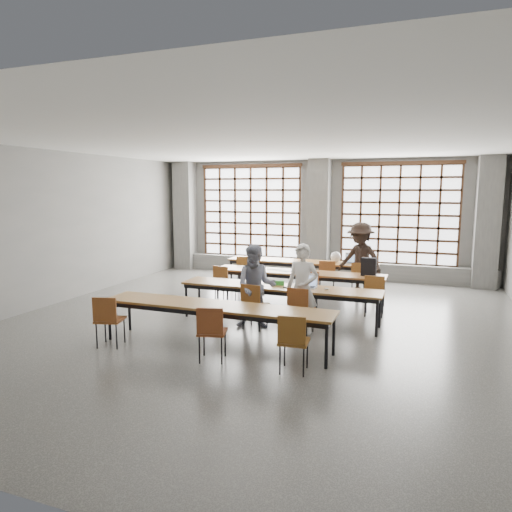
{
  "coord_description": "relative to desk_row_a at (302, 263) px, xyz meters",
  "views": [
    {
      "loc": [
        2.92,
        -8.16,
        2.62
      ],
      "look_at": [
        -0.23,
        0.4,
        1.29
      ],
      "focal_mm": 32.0,
      "sensor_mm": 36.0,
      "label": 1
    }
  ],
  "objects": [
    {
      "name": "desk_row_c",
      "position": [
        0.39,
        -3.26,
        0.0
      ],
      "size": [
        4.0,
        0.7,
        0.73
      ],
      "color": "brown",
      "rests_on": "floor"
    },
    {
      "name": "paper_sheet_b",
      "position": [
        0.02,
        -1.63,
        0.07
      ],
      "size": [
        0.35,
        0.29,
        0.0
      ],
      "primitive_type": "cube",
      "rotation": [
        0.0,
        0.0,
        -0.32
      ],
      "color": "white",
      "rests_on": "desk_row_b"
    },
    {
      "name": "chair_near_right",
      "position": [
        1.34,
        -5.66,
        -0.13
      ],
      "size": [
        0.46,
        0.46,
        0.88
      ],
      "color": "brown",
      "rests_on": "floor"
    },
    {
      "name": "desk_row_b",
      "position": [
        0.32,
        -1.58,
        0.0
      ],
      "size": [
        4.0,
        0.7,
        0.73
      ],
      "color": "brown",
      "rests_on": "floor"
    },
    {
      "name": "chair_front_left",
      "position": [
        0.08,
        -3.89,
        -0.13
      ],
      "size": [
        0.46,
        0.47,
        0.88
      ],
      "color": "brown",
      "rests_on": "floor"
    },
    {
      "name": "chair_mid_centre",
      "position": [
        0.74,
        -2.21,
        -0.13
      ],
      "size": [
        0.52,
        0.52,
        0.88
      ],
      "color": "brown",
      "rests_on": "floor"
    },
    {
      "name": "chair_mid_right",
      "position": [
        2.12,
        -2.21,
        -0.13
      ],
      "size": [
        0.44,
        0.44,
        0.88
      ],
      "color": "brown",
      "rests_on": "floor"
    },
    {
      "name": "desk_row_d",
      "position": [
        -0.16,
        -5.03,
        0.0
      ],
      "size": [
        4.0,
        0.7,
        0.73
      ],
      "color": "brown",
      "rests_on": "floor"
    },
    {
      "name": "plastic_bag",
      "position": [
        0.9,
        0.05,
        0.21
      ],
      "size": [
        0.28,
        0.23,
        0.29
      ],
      "primitive_type": "ellipsoid",
      "rotation": [
        0.0,
        0.0,
        0.11
      ],
      "color": "silver",
      "rests_on": "desk_row_a"
    },
    {
      "name": "chair_near_left",
      "position": [
        -1.84,
        -5.66,
        -0.13
      ],
      "size": [
        0.51,
        0.51,
        0.88
      ],
      "color": "brown",
      "rests_on": "floor"
    },
    {
      "name": "chair_mid_left",
      "position": [
        -1.29,
        -2.21,
        -0.13
      ],
      "size": [
        0.49,
        0.49,
        0.88
      ],
      "color": "brown",
      "rests_on": "floor"
    },
    {
      "name": "student_back",
      "position": [
        1.6,
        -0.5,
        0.25
      ],
      "size": [
        1.35,
        1.1,
        1.83
      ],
      "primitive_type": "imported",
      "rotation": [
        0.0,
        0.0,
        -0.42
      ],
      "color": "black",
      "rests_on": "floor"
    },
    {
      "name": "column_right",
      "position": [
        4.59,
        1.68,
        1.09
      ],
      "size": [
        0.6,
        0.55,
        3.5
      ],
      "primitive_type": "cube",
      "color": "#525250",
      "rests_on": "floor"
    },
    {
      "name": "wall_front",
      "position": [
        0.09,
        -9.04,
        1.09
      ],
      "size": [
        10.0,
        0.0,
        10.0
      ],
      "primitive_type": "plane",
      "rotation": [
        -1.57,
        0.0,
        0.0
      ],
      "color": "#62625F",
      "rests_on": "floor"
    },
    {
      "name": "chair_back_left",
      "position": [
        -1.38,
        -0.63,
        -0.13
      ],
      "size": [
        0.5,
        0.5,
        0.88
      ],
      "color": "brown",
      "rests_on": "floor"
    },
    {
      "name": "backpack",
      "position": [
        1.92,
        -1.53,
        0.27
      ],
      "size": [
        0.32,
        0.21,
        0.4
      ],
      "primitive_type": "cube",
      "rotation": [
        0.0,
        0.0,
        -0.02
      ],
      "color": "black",
      "rests_on": "desk_row_b"
    },
    {
      "name": "column_mid",
      "position": [
        0.09,
        1.68,
        1.09
      ],
      "size": [
        0.6,
        0.55,
        3.5
      ],
      "primitive_type": "cube",
      "color": "#525250",
      "rests_on": "floor"
    },
    {
      "name": "laptop_front",
      "position": [
        0.94,
        -3.15,
        0.13
      ],
      "size": [
        0.37,
        0.31,
        0.26
      ],
      "color": "#ADACB1",
      "rests_on": "desk_row_c"
    },
    {
      "name": "chair_near_mid",
      "position": [
        0.06,
        -5.66,
        -0.13
      ],
      "size": [
        0.52,
        0.52,
        0.88
      ],
      "color": "brown",
      "rests_on": "floor"
    },
    {
      "name": "red_pouch",
      "position": [
        -1.86,
        -5.58,
        -0.16
      ],
      "size": [
        0.21,
        0.14,
        0.06
      ],
      "primitive_type": "cube",
      "rotation": [
        0.0,
        0.0,
        -0.32
      ],
      "color": "#B73116",
      "rests_on": "chair_near_left"
    },
    {
      "name": "green_box",
      "position": [
        0.34,
        -3.18,
        0.11
      ],
      "size": [
        0.27,
        0.16,
        0.09
      ],
      "primitive_type": "cube",
      "rotation": [
        0.0,
        0.0,
        0.29
      ],
      "color": "#2D8A2D",
      "rests_on": "desk_row_c"
    },
    {
      "name": "chair_back_mid",
      "position": [
        0.82,
        -0.63,
        -0.13
      ],
      "size": [
        0.49,
        0.5,
        0.88
      ],
      "color": "brown",
      "rests_on": "floor"
    },
    {
      "name": "student_male",
      "position": [
        0.99,
        -3.76,
        0.16
      ],
      "size": [
        0.63,
        0.44,
        1.65
      ],
      "primitive_type": "imported",
      "rotation": [
        0.0,
        0.0,
        -0.07
      ],
      "color": "silver",
      "rests_on": "floor"
    },
    {
      "name": "chair_back_right",
      "position": [
        1.61,
        -0.63,
        -0.13
      ],
      "size": [
        0.47,
        0.48,
        0.88
      ],
      "color": "brown",
      "rests_on": "floor"
    },
    {
      "name": "wall_left",
      "position": [
        -4.91,
        -3.54,
        1.09
      ],
      "size": [
        0.0,
        11.0,
        11.0
      ],
      "primitive_type": "plane",
      "rotation": [
        1.57,
        0.0,
        1.57
      ],
      "color": "#62625F",
      "rests_on": "floor"
    },
    {
      "name": "wall_back",
      "position": [
        0.09,
        1.96,
        1.09
      ],
      "size": [
        10.0,
        0.0,
        10.0
      ],
      "primitive_type": "plane",
      "rotation": [
        1.57,
        0.0,
        0.0
      ],
      "color": "#62625F",
      "rests_on": "floor"
    },
    {
      "name": "sill_ledge",
      "position": [
        0.09,
        1.76,
        -0.41
      ],
      "size": [
        9.8,
        0.35,
        0.5
      ],
      "primitive_type": "cube",
      "color": "#525250",
      "rests_on": "floor"
    },
    {
      "name": "window_left",
      "position": [
        -2.16,
        1.88,
        1.24
      ],
      "size": [
        3.32,
        0.12,
        3.0
      ],
      "color": "white",
      "rests_on": "wall_back"
    },
    {
      "name": "window_right",
      "position": [
        2.34,
        1.88,
        1.24
      ],
      "size": [
        3.32,
        0.12,
        3.0
      ],
      "color": "white",
      "rests_on": "wall_back"
    },
    {
      "name": "phone",
      "position": [
        0.57,
        -3.36,
        0.07
      ],
      "size": [
        0.14,
        0.1,
        0.01
      ],
      "primitive_type": "cube",
      "rotation": [
        0.0,
        0.0,
        0.32
      ],
      "color": "black",
      "rests_on": "desk_row_c"
    },
    {
      "name": "column_left",
      "position": [
        -4.41,
        1.68,
        1.09
      ],
      "size": [
        0.6,
        0.55,
        3.5
      ],
      "primitive_type": "cube",
      "color": "#525250",
      "rests_on": "floor"
    },
    {
      "name": "desk_row_a",
      "position": [
        0.0,
        0.0,
        0.0
      ],
      "size": [
        4.0,
        0.7,
        0.73
      ],
      "color": "brown",
      "rests_on": "floor"
    },
    {
      "name": "floor",
      "position": [
        0.09,
        -3.54,
        -0.66
      ],
      "size": [
        11.0,
        11.0,
        0.0
      ],
      "primitive_type": "plane",
      "color": "#484846",
      "rests_on": "ground"
    },
    {
      "name": "ceiling",
      "position": [
        0.09,
        -3.54,
        2.84
      ],
      "size": [
        11.0,
        11.0,
        0.0
      ],
      "primitive_type": "plane",
      "rotation": [
        3.14,
        0.0,
        0.0
      ],
      "color": "silver",
      "rests_on": "floor"
    },
    {
      "name": "student_female",
      "position": [
        0.09,
        -3.76,
        0.13
      ],
      "size": [
        0.91,
        0.79,
        1.6
      ],
      "primitive_type": "imported",
      "rotation": [
        0.0,
        0.0,
        0.26
      ],
      "color": "#19234D",
      "rests_on": "floor"
    },
    {
      "name": "paper_sheet_c",
      "position": [
        0.42,
        -1.58,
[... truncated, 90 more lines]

